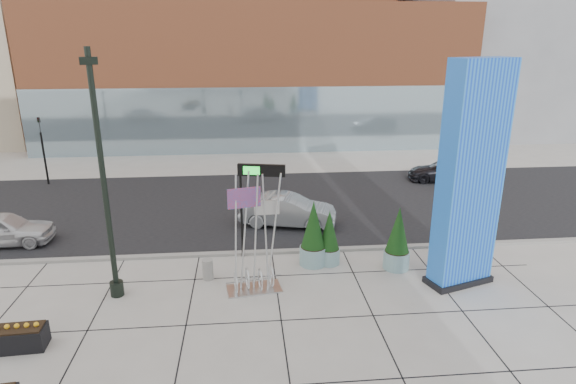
{
  "coord_description": "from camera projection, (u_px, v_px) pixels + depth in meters",
  "views": [
    {
      "loc": [
        0.0,
        -14.26,
        8.67
      ],
      "look_at": [
        1.49,
        2.0,
        3.33
      ],
      "focal_mm": 30.0,
      "sensor_mm": 36.0,
      "label": 1
    }
  ],
  "objects": [
    {
      "name": "overhead_street_sign",
      "position": [
        258.0,
        177.0,
        18.78
      ],
      "size": [
        1.85,
        0.55,
        3.94
      ],
      "rotation": [
        0.0,
        0.0,
        -0.21
      ],
      "color": "black",
      "rests_on": "ground"
    },
    {
      "name": "box_planter_north",
      "position": [
        19.0,
        337.0,
        13.88
      ],
      "size": [
        1.52,
        0.82,
        0.81
      ],
      "rotation": [
        0.0,
        0.0,
        0.06
      ],
      "color": "black",
      "rests_on": "ground"
    },
    {
      "name": "blue_pylon",
      "position": [
        470.0,
        182.0,
        16.54
      ],
      "size": [
        2.61,
        1.76,
        8.0
      ],
      "rotation": [
        0.0,
        0.0,
        0.31
      ],
      "color": "#0D39CF",
      "rests_on": "ground"
    },
    {
      "name": "concrete_bollard",
      "position": [
        208.0,
        269.0,
        17.84
      ],
      "size": [
        0.4,
        0.4,
        0.79
      ],
      "primitive_type": "cylinder",
      "color": "gray",
      "rests_on": "ground"
    },
    {
      "name": "round_planter_east",
      "position": [
        398.0,
        240.0,
        18.45
      ],
      "size": [
        1.01,
        1.01,
        2.52
      ],
      "color": "#80A8AC",
      "rests_on": "ground"
    },
    {
      "name": "traffic_signal",
      "position": [
        43.0,
        147.0,
        28.64
      ],
      "size": [
        0.15,
        0.18,
        4.1
      ],
      "color": "black",
      "rests_on": "ground"
    },
    {
      "name": "public_art_sculpture",
      "position": [
        254.0,
        260.0,
        16.87
      ],
      "size": [
        2.03,
        1.22,
        4.36
      ],
      "rotation": [
        0.0,
        0.0,
        0.14
      ],
      "color": "silver",
      "rests_on": "ground"
    },
    {
      "name": "round_planter_west",
      "position": [
        313.0,
        235.0,
        18.75
      ],
      "size": [
        1.06,
        1.06,
        2.65
      ],
      "color": "#80A8AC",
      "rests_on": "ground"
    },
    {
      "name": "street_asphalt",
      "position": [
        246.0,
        205.0,
        25.66
      ],
      "size": [
        80.0,
        12.0,
        0.02
      ],
      "primitive_type": "cube",
      "color": "black",
      "rests_on": "ground"
    },
    {
      "name": "curb_edge",
      "position": [
        248.0,
        253.0,
        19.96
      ],
      "size": [
        80.0,
        0.3,
        0.12
      ],
      "primitive_type": "cube",
      "color": "gray",
      "rests_on": "ground"
    },
    {
      "name": "car_silver_mid",
      "position": [
        288.0,
        211.0,
        22.79
      ],
      "size": [
        4.76,
        2.61,
        1.49
      ],
      "primitive_type": "imported",
      "rotation": [
        0.0,
        0.0,
        1.33
      ],
      "color": "#95989C",
      "rests_on": "ground"
    },
    {
      "name": "tower_glass_front",
      "position": [
        257.0,
        120.0,
        36.52
      ],
      "size": [
        34.0,
        0.6,
        5.0
      ],
      "primitive_type": "cube",
      "color": "#8CA5B2",
      "rests_on": "ground"
    },
    {
      "name": "building_grey_parking",
      "position": [
        514.0,
        31.0,
        45.95
      ],
      "size": [
        20.0,
        18.0,
        18.0
      ],
      "primitive_type": "cube",
      "color": "slate",
      "rests_on": "ground"
    },
    {
      "name": "lamp_post",
      "position": [
        106.0,
        203.0,
        15.78
      ],
      "size": [
        0.56,
        0.46,
        8.36
      ],
      "rotation": [
        0.0,
        0.0,
        0.26
      ],
      "color": "black",
      "rests_on": "ground"
    },
    {
      "name": "tower_podium",
      "position": [
        255.0,
        75.0,
        40.13
      ],
      "size": [
        34.0,
        10.0,
        11.0
      ],
      "primitive_type": "cube",
      "color": "#AF5832",
      "rests_on": "ground"
    },
    {
      "name": "car_white_west",
      "position": [
        2.0,
        229.0,
        20.71
      ],
      "size": [
        4.2,
        1.77,
        1.42
      ],
      "primitive_type": "imported",
      "rotation": [
        0.0,
        0.0,
        1.59
      ],
      "color": "silver",
      "rests_on": "ground"
    },
    {
      "name": "car_dark_east",
      "position": [
        445.0,
        171.0,
        29.78
      ],
      "size": [
        4.68,
        2.53,
        1.29
      ],
      "primitive_type": "imported",
      "rotation": [
        0.0,
        0.0,
        -1.74
      ],
      "color": "black",
      "rests_on": "ground"
    },
    {
      "name": "round_planter_mid",
      "position": [
        329.0,
        239.0,
        18.9
      ],
      "size": [
        0.89,
        0.89,
        2.23
      ],
      "color": "#80A8AC",
      "rests_on": "ground"
    },
    {
      "name": "ground",
      "position": [
        249.0,
        305.0,
        16.2
      ],
      "size": [
        160.0,
        160.0,
        0.0
      ],
      "primitive_type": "plane",
      "color": "#9E9991",
      "rests_on": "ground"
    }
  ]
}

